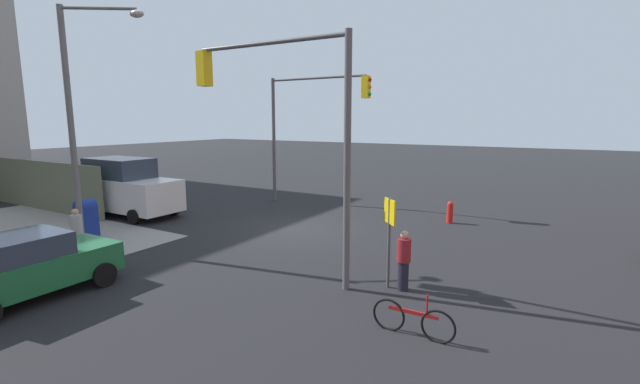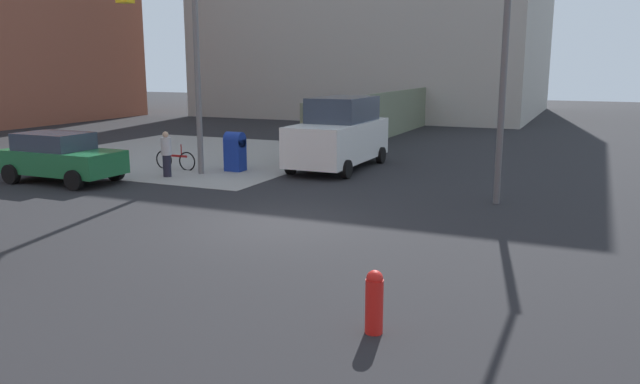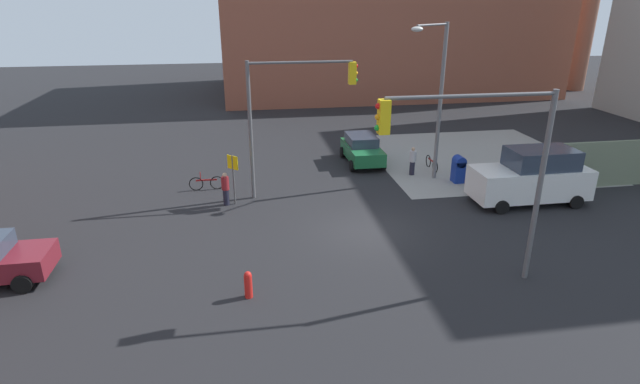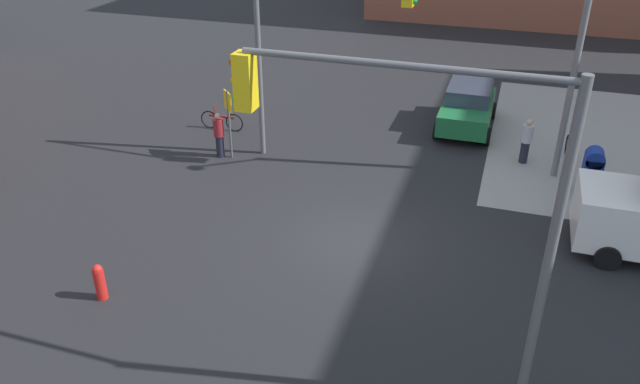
{
  "view_description": "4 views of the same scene",
  "coord_description": "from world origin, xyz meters",
  "px_view_note": "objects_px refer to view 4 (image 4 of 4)",
  "views": [
    {
      "loc": [
        -9.33,
        13.96,
        4.38
      ],
      "look_at": [
        -0.4,
        -1.08,
        1.4
      ],
      "focal_mm": 24.0,
      "sensor_mm": 36.0,
      "label": 1
    },
    {
      "loc": [
        -12.98,
        -6.9,
        3.78
      ],
      "look_at": [
        -1.34,
        -1.72,
        1.18
      ],
      "focal_mm": 35.0,
      "sensor_mm": 36.0,
      "label": 2
    },
    {
      "loc": [
        -4.96,
        -18.24,
        9.05
      ],
      "look_at": [
        -1.95,
        0.15,
        1.8
      ],
      "focal_mm": 28.0,
      "sensor_mm": 36.0,
      "label": 3
    },
    {
      "loc": [
        3.5,
        -13.81,
        9.26
      ],
      "look_at": [
        -0.95,
        0.01,
        1.35
      ],
      "focal_mm": 35.0,
      "sensor_mm": 36.0,
      "label": 4
    }
  ],
  "objects_px": {
    "pedestrian_crossing": "(526,141)",
    "pedestrian_waiting": "(219,134)",
    "mailbox_blue": "(592,169)",
    "bicycle_leaning_on_fence": "(567,150)",
    "sedan_green": "(468,106)",
    "fire_hydrant": "(100,281)",
    "traffic_signal_se_corner": "(425,170)",
    "street_lamp_corner": "(571,32)",
    "bicycle_at_crosswalk": "(222,121)",
    "traffic_signal_nw_corner": "(315,25)"
  },
  "relations": [
    {
      "from": "mailbox_blue",
      "to": "pedestrian_waiting",
      "type": "distance_m",
      "value": 12.06
    },
    {
      "from": "fire_hydrant",
      "to": "pedestrian_crossing",
      "type": "bearing_deg",
      "value": 49.31
    },
    {
      "from": "sedan_green",
      "to": "bicycle_at_crosswalk",
      "type": "relative_size",
      "value": 2.27
    },
    {
      "from": "traffic_signal_nw_corner",
      "to": "street_lamp_corner",
      "type": "relative_size",
      "value": 0.81
    },
    {
      "from": "mailbox_blue",
      "to": "fire_hydrant",
      "type": "distance_m",
      "value": 14.5
    },
    {
      "from": "traffic_signal_nw_corner",
      "to": "pedestrian_crossing",
      "type": "relative_size",
      "value": 4.14
    },
    {
      "from": "mailbox_blue",
      "to": "sedan_green",
      "type": "relative_size",
      "value": 0.36
    },
    {
      "from": "traffic_signal_se_corner",
      "to": "pedestrian_waiting",
      "type": "height_order",
      "value": "traffic_signal_se_corner"
    },
    {
      "from": "traffic_signal_nw_corner",
      "to": "street_lamp_corner",
      "type": "height_order",
      "value": "street_lamp_corner"
    },
    {
      "from": "mailbox_blue",
      "to": "bicycle_leaning_on_fence",
      "type": "relative_size",
      "value": 0.82
    },
    {
      "from": "mailbox_blue",
      "to": "bicycle_leaning_on_fence",
      "type": "distance_m",
      "value": 2.32
    },
    {
      "from": "bicycle_at_crosswalk",
      "to": "mailbox_blue",
      "type": "bearing_deg",
      "value": -4.4
    },
    {
      "from": "pedestrian_crossing",
      "to": "pedestrian_waiting",
      "type": "bearing_deg",
      "value": -84.39
    },
    {
      "from": "mailbox_blue",
      "to": "pedestrian_crossing",
      "type": "relative_size",
      "value": 0.91
    },
    {
      "from": "traffic_signal_nw_corner",
      "to": "pedestrian_waiting",
      "type": "distance_m",
      "value": 5.04
    },
    {
      "from": "street_lamp_corner",
      "to": "bicycle_leaning_on_fence",
      "type": "bearing_deg",
      "value": 66.27
    },
    {
      "from": "traffic_signal_se_corner",
      "to": "bicycle_leaning_on_fence",
      "type": "height_order",
      "value": "traffic_signal_se_corner"
    },
    {
      "from": "traffic_signal_se_corner",
      "to": "mailbox_blue",
      "type": "xyz_separation_m",
      "value": [
        3.88,
        9.5,
        -3.88
      ]
    },
    {
      "from": "sedan_green",
      "to": "bicycle_leaning_on_fence",
      "type": "relative_size",
      "value": 2.27
    },
    {
      "from": "bicycle_leaning_on_fence",
      "to": "bicycle_at_crosswalk",
      "type": "xyz_separation_m",
      "value": [
        -12.4,
        -1.2,
        0.0
      ]
    },
    {
      "from": "traffic_signal_se_corner",
      "to": "sedan_green",
      "type": "xyz_separation_m",
      "value": [
        -0.32,
        13.55,
        -3.8
      ]
    },
    {
      "from": "street_lamp_corner",
      "to": "mailbox_blue",
      "type": "bearing_deg",
      "value": -24.4
    },
    {
      "from": "mailbox_blue",
      "to": "pedestrian_waiting",
      "type": "height_order",
      "value": "pedestrian_waiting"
    },
    {
      "from": "traffic_signal_se_corner",
      "to": "sedan_green",
      "type": "bearing_deg",
      "value": 91.36
    },
    {
      "from": "traffic_signal_se_corner",
      "to": "street_lamp_corner",
      "type": "height_order",
      "value": "street_lamp_corner"
    },
    {
      "from": "sedan_green",
      "to": "pedestrian_crossing",
      "type": "distance_m",
      "value": 3.37
    },
    {
      "from": "street_lamp_corner",
      "to": "fire_hydrant",
      "type": "relative_size",
      "value": 8.51
    },
    {
      "from": "street_lamp_corner",
      "to": "mailbox_blue",
      "type": "distance_m",
      "value": 4.19
    },
    {
      "from": "traffic_signal_nw_corner",
      "to": "mailbox_blue",
      "type": "distance_m",
      "value": 9.58
    },
    {
      "from": "fire_hydrant",
      "to": "pedestrian_waiting",
      "type": "distance_m",
      "value": 8.05
    },
    {
      "from": "pedestrian_waiting",
      "to": "pedestrian_crossing",
      "type": "bearing_deg",
      "value": -143.12
    },
    {
      "from": "street_lamp_corner",
      "to": "traffic_signal_se_corner",
      "type": "bearing_deg",
      "value": -104.32
    },
    {
      "from": "street_lamp_corner",
      "to": "pedestrian_waiting",
      "type": "bearing_deg",
      "value": -170.49
    },
    {
      "from": "traffic_signal_se_corner",
      "to": "fire_hydrant",
      "type": "distance_m",
      "value": 8.42
    },
    {
      "from": "mailbox_blue",
      "to": "fire_hydrant",
      "type": "height_order",
      "value": "mailbox_blue"
    },
    {
      "from": "sedan_green",
      "to": "mailbox_blue",
      "type": "bearing_deg",
      "value": -43.94
    },
    {
      "from": "mailbox_blue",
      "to": "sedan_green",
      "type": "distance_m",
      "value": 5.84
    },
    {
      "from": "pedestrian_crossing",
      "to": "mailbox_blue",
      "type": "bearing_deg",
      "value": 43.64
    },
    {
      "from": "traffic_signal_nw_corner",
      "to": "fire_hydrant",
      "type": "distance_m",
      "value": 9.93
    },
    {
      "from": "pedestrian_crossing",
      "to": "sedan_green",
      "type": "bearing_deg",
      "value": -148.68
    },
    {
      "from": "street_lamp_corner",
      "to": "pedestrian_waiting",
      "type": "height_order",
      "value": "street_lamp_corner"
    },
    {
      "from": "street_lamp_corner",
      "to": "bicycle_at_crosswalk",
      "type": "relative_size",
      "value": 4.57
    },
    {
      "from": "pedestrian_waiting",
      "to": "bicycle_leaning_on_fence",
      "type": "height_order",
      "value": "pedestrian_waiting"
    },
    {
      "from": "pedestrian_waiting",
      "to": "bicycle_at_crosswalk",
      "type": "bearing_deg",
      "value": -43.71
    },
    {
      "from": "traffic_signal_nw_corner",
      "to": "sedan_green",
      "type": "xyz_separation_m",
      "value": [
        4.56,
        4.55,
        -3.77
      ]
    },
    {
      "from": "fire_hydrant",
      "to": "bicycle_leaning_on_fence",
      "type": "bearing_deg",
      "value": 47.07
    },
    {
      "from": "fire_hydrant",
      "to": "pedestrian_waiting",
      "type": "height_order",
      "value": "pedestrian_waiting"
    },
    {
      "from": "pedestrian_crossing",
      "to": "pedestrian_waiting",
      "type": "height_order",
      "value": "pedestrian_waiting"
    },
    {
      "from": "fire_hydrant",
      "to": "traffic_signal_nw_corner",
      "type": "bearing_deg",
      "value": 74.34
    },
    {
      "from": "pedestrian_waiting",
      "to": "bicycle_at_crosswalk",
      "type": "distance_m",
      "value": 2.46
    }
  ]
}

